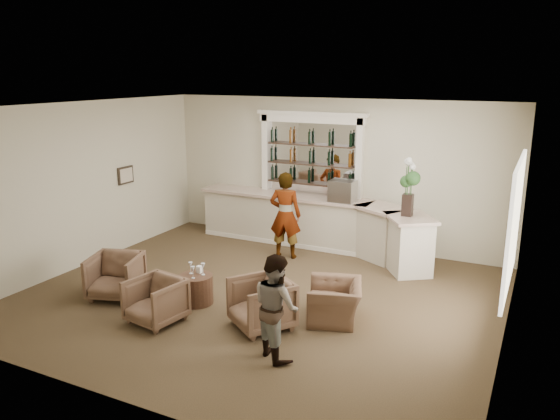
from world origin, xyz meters
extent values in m
plane|color=brown|center=(0.00, 0.00, 0.00)|extent=(8.00, 8.00, 0.00)
cube|color=beige|center=(0.00, 3.50, 1.65)|extent=(8.00, 0.04, 3.30)
cube|color=beige|center=(-4.00, 0.00, 1.65)|extent=(0.04, 7.00, 3.30)
cube|color=beige|center=(4.00, 0.00, 1.65)|extent=(0.04, 7.00, 3.30)
cube|color=white|center=(0.00, 0.00, 3.30)|extent=(8.00, 7.00, 0.04)
cube|color=white|center=(3.97, 0.50, 1.70)|extent=(0.05, 2.40, 1.90)
cube|color=black|center=(-3.97, 1.20, 1.65)|extent=(0.04, 0.46, 0.38)
cube|color=beige|center=(-3.94, 1.20, 1.65)|extent=(0.01, 0.38, 0.30)
cube|color=beige|center=(-1.00, 3.15, 0.54)|extent=(4.00, 0.70, 1.08)
cube|color=#C7A99B|center=(-1.00, 3.13, 1.11)|extent=(4.10, 0.82, 0.06)
cube|color=beige|center=(1.35, 2.92, 0.54)|extent=(1.12, 1.04, 1.08)
cube|color=#C7A99B|center=(1.35, 2.90, 1.11)|extent=(1.27, 1.19, 0.06)
cube|color=beige|center=(2.05, 2.40, 0.54)|extent=(1.08, 1.14, 1.08)
cube|color=#C7A99B|center=(2.05, 2.38, 1.11)|extent=(1.24, 1.29, 0.06)
cube|color=white|center=(-1.00, 2.82, 0.05)|extent=(4.00, 0.06, 0.10)
cube|color=white|center=(-0.50, 3.48, 1.95)|extent=(2.15, 0.02, 1.65)
cube|color=white|center=(-1.65, 3.42, 1.45)|extent=(0.14, 0.16, 2.90)
cube|color=white|center=(0.65, 3.42, 1.45)|extent=(0.14, 0.16, 2.90)
cube|color=white|center=(-0.50, 3.42, 2.84)|extent=(2.52, 0.16, 0.18)
cube|color=white|center=(-0.50, 3.42, 2.96)|extent=(2.64, 0.20, 0.08)
cube|color=#302018|center=(-0.50, 3.37, 1.38)|extent=(2.05, 0.20, 0.03)
cube|color=#302018|center=(-0.50, 3.37, 1.82)|extent=(2.05, 0.20, 0.03)
cube|color=#302018|center=(-0.50, 3.37, 2.26)|extent=(2.05, 0.20, 0.03)
cylinder|color=#4C3321|center=(-0.84, -0.70, 0.25)|extent=(0.58, 0.58, 0.50)
imported|color=gray|center=(-0.52, 2.13, 0.92)|extent=(0.75, 0.57, 1.85)
imported|color=gray|center=(1.19, -1.69, 0.74)|extent=(0.91, 0.88, 1.49)
imported|color=brown|center=(-2.25, -1.11, 0.39)|extent=(1.06, 1.07, 0.78)
imported|color=brown|center=(-0.98, -1.60, 0.36)|extent=(0.89, 0.91, 0.72)
imported|color=brown|center=(0.60, -1.02, 0.39)|extent=(1.19, 1.19, 0.79)
imported|color=brown|center=(1.51, -0.26, 0.31)|extent=(1.09, 1.16, 0.62)
cube|color=#ACACB0|center=(0.44, 2.98, 1.37)|extent=(0.53, 0.45, 0.47)
cube|color=black|center=(1.97, 2.41, 1.35)|extent=(0.19, 0.19, 0.43)
cube|color=white|center=(-0.86, -0.56, 0.56)|extent=(0.08, 0.08, 0.12)
camera|label=1|loc=(4.30, -7.86, 3.87)|focal=35.00mm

